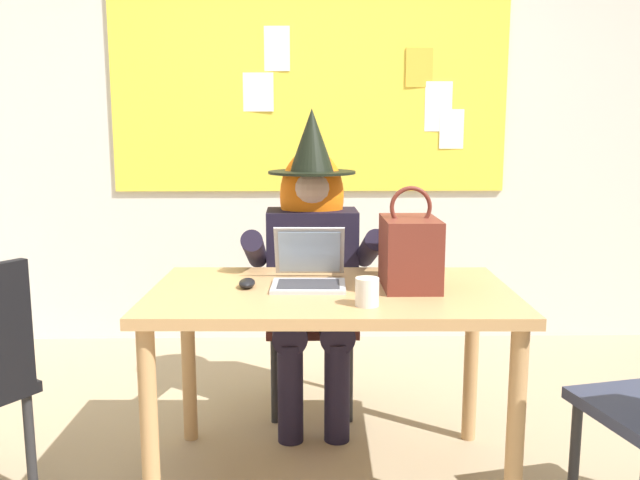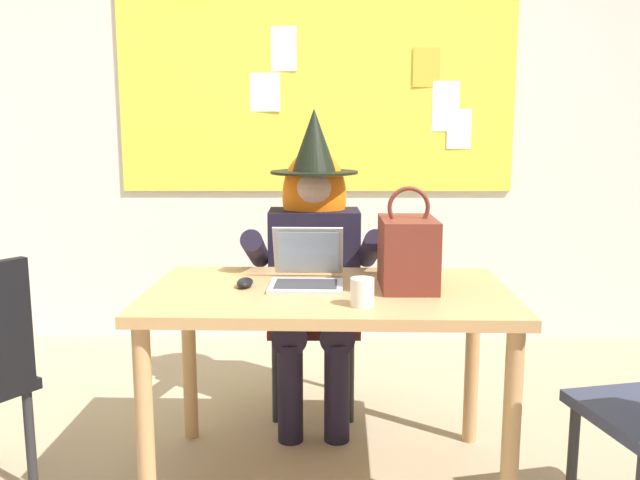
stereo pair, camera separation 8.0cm
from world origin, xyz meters
TOP-DOWN VIEW (x-y plane):
  - wall_back_bulletin at (-0.00, 1.92)m, footprint 5.60×1.97m
  - desk_main at (0.06, 0.14)m, footprint 1.35×0.81m
  - chair_at_desk at (-0.00, 0.89)m, footprint 0.42×0.42m
  - person_costumed at (-0.00, 0.77)m, footprint 0.60×0.67m
  - laptop at (-0.02, 0.22)m, footprint 0.28×0.32m
  - computer_mouse at (-0.25, 0.17)m, footprint 0.06×0.11m
  - handbag at (0.36, 0.17)m, footprint 0.20×0.30m
  - coffee_mug at (0.17, -0.10)m, footprint 0.08×0.08m

SIDE VIEW (x-z plane):
  - chair_at_desk at x=0.00m, z-range 0.05..0.94m
  - desk_main at x=0.06m, z-range 0.28..1.03m
  - computer_mouse at x=-0.25m, z-range 0.75..0.78m
  - person_costumed at x=0.00m, z-range 0.07..1.49m
  - coffee_mug at x=0.17m, z-range 0.75..0.84m
  - laptop at x=-0.02m, z-range 0.69..0.90m
  - handbag at x=0.36m, z-range 0.69..1.07m
  - wall_back_bulletin at x=0.00m, z-range 0.01..2.81m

